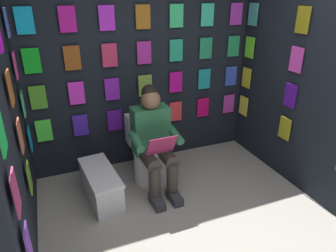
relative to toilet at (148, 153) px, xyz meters
name	(u,v)px	position (x,y,z in m)	size (l,w,h in m)	color
display_wall_back	(143,77)	(-0.12, -0.51, 0.78)	(2.90, 0.14, 2.22)	black
display_wall_left	(297,87)	(-1.57, 0.55, 0.78)	(0.14, 2.01, 2.22)	black
display_wall_right	(7,127)	(1.32, 0.55, 0.78)	(0.14, 2.01, 2.22)	black
toilet	(148,153)	(0.00, 0.00, 0.00)	(0.41, 0.56, 0.77)	white
person_reading	(154,140)	(0.00, 0.23, 0.27)	(0.53, 0.69, 1.19)	#286B42
comic_longbox_near	(101,185)	(0.61, 0.21, -0.15)	(0.37, 0.78, 0.35)	silver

